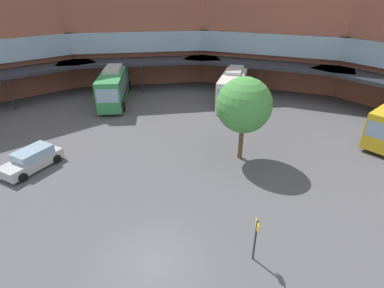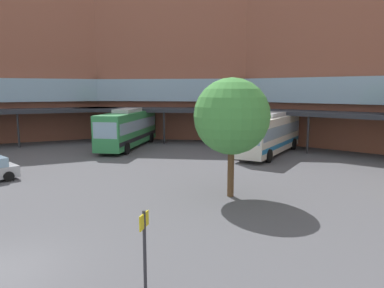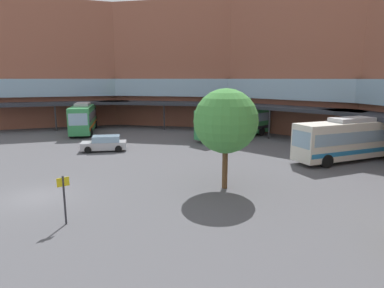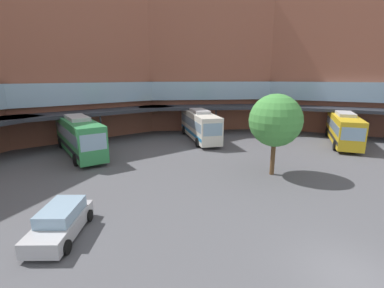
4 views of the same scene
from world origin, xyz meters
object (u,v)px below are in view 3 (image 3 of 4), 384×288
object	(u,v)px
bus_0	(235,122)
bus_1	(350,139)
plaza_tree	(226,121)
parked_car	(105,144)
stop_sign_post	(64,195)
bus_3	(83,118)

from	to	relation	value
bus_0	bus_1	size ratio (longest dim) A/B	1.03
bus_0	plaza_tree	size ratio (longest dim) A/B	1.76
parked_car	stop_sign_post	distance (m)	17.34
plaza_tree	stop_sign_post	distance (m)	10.55
stop_sign_post	bus_1	bearing A→B (deg)	91.76
bus_0	stop_sign_post	bearing A→B (deg)	21.50
bus_1	stop_sign_post	xyz separation A→B (m)	(0.74, -24.13, -0.40)
bus_3	parked_car	size ratio (longest dim) A/B	2.26
bus_0	parked_car	distance (m)	15.78
parked_car	bus_3	bearing A→B (deg)	-73.29
bus_1	parked_car	distance (m)	23.07
bus_1	stop_sign_post	size ratio (longest dim) A/B	4.49
parked_car	plaza_tree	size ratio (longest dim) A/B	0.72
bus_3	bus_0	bearing A→B (deg)	66.46
bus_3	stop_sign_post	xyz separation A→B (m)	(28.79, -7.89, -0.49)
bus_1	plaza_tree	distance (m)	14.23
bus_0	stop_sign_post	xyz separation A→B (m)	(14.89, -22.49, -0.49)
bus_3	stop_sign_post	world-z (taller)	bus_3
plaza_tree	stop_sign_post	xyz separation A→B (m)	(0.37, -10.13, -2.93)
parked_car	stop_sign_post	size ratio (longest dim) A/B	1.90
bus_1	plaza_tree	xyz separation A→B (m)	(0.37, -14.00, 2.53)
bus_0	plaza_tree	bearing A→B (deg)	37.59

